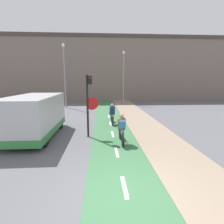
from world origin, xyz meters
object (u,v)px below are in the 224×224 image
Objects in this scene: traffic_light_pole at (89,99)px; van at (35,117)px; cyclist_far at (112,115)px; street_lamp_far at (64,70)px; cyclist_near at (122,129)px; street_lamp_sidewalk at (124,72)px.

traffic_light_pole is 3.11m from van.
street_lamp_far is at bearing 120.88° from cyclist_far.
traffic_light_pole is 0.48× the size of street_lamp_far.
street_lamp_far reaches higher than traffic_light_pole.
van reaches higher than cyclist_near.
cyclist_near is 0.36× the size of van.
street_lamp_far is (-3.34, 10.74, 2.17)m from traffic_light_pole.
street_lamp_sidewalk is 3.78× the size of cyclist_near.
street_lamp_sidewalk is 1.34× the size of van.
cyclist_far is at bearing -101.37° from street_lamp_sidewalk.
cyclist_near is at bearing -87.09° from cyclist_far.
cyclist_far is (4.75, -7.95, -3.56)m from street_lamp_far.
cyclist_near is 3.90m from cyclist_far.
traffic_light_pole is 1.95× the size of cyclist_far.
cyclist_far is at bearing 29.95° from van.
street_lamp_far is 10.92m from van.
cyclist_near is 1.03× the size of cyclist_far.
cyclist_far is at bearing 92.91° from cyclist_near.
cyclist_far is (-2.16, -10.77, -3.42)m from street_lamp_sidewalk.
van is at bearing -150.05° from cyclist_far.
traffic_light_pole is 0.67× the size of van.
street_lamp_far reaches higher than van.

